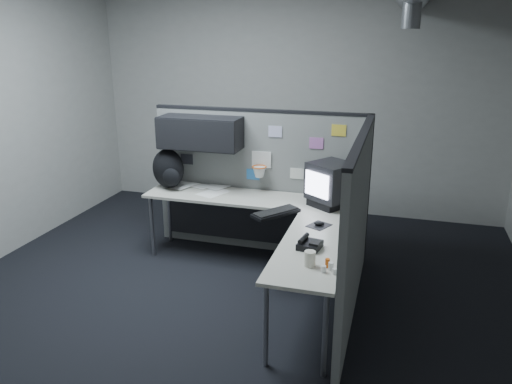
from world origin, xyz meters
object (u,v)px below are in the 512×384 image
(desk, at_px, (265,218))
(phone, at_px, (309,244))
(backpack, at_px, (169,169))
(monitor, at_px, (331,184))
(keyboard, at_px, (276,213))

(desk, xyz_separation_m, phone, (0.61, -0.85, 0.15))
(phone, bearing_deg, backpack, 166.57)
(desk, distance_m, monitor, 0.76)
(monitor, xyz_separation_m, backpack, (-1.84, 0.08, -0.01))
(keyboard, bearing_deg, phone, -63.65)
(keyboard, bearing_deg, desk, 124.74)
(desk, xyz_separation_m, keyboard, (0.15, -0.17, 0.14))
(desk, height_order, keyboard, keyboard)
(phone, bearing_deg, monitor, 108.83)
(keyboard, distance_m, phone, 0.82)
(backpack, bearing_deg, keyboard, -38.25)
(monitor, bearing_deg, keyboard, -148.22)
(desk, bearing_deg, backpack, 164.88)
(backpack, bearing_deg, desk, -33.39)
(monitor, height_order, phone, monitor)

